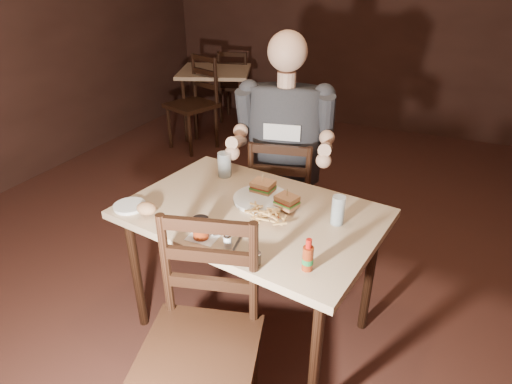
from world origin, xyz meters
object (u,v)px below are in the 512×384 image
at_px(main_table, 252,224).
at_px(bg_table, 215,77).
at_px(bg_chair_near, 191,105).
at_px(chair_near, 199,353).
at_px(diner, 284,124).
at_px(hot_sauce, 308,255).
at_px(syrup_dispenser, 201,228).
at_px(glass_right, 338,210).
at_px(chair_far, 283,199).
at_px(dinner_plate, 262,200).
at_px(bg_chair_far, 237,86).
at_px(side_plate, 130,207).
at_px(glass_left, 224,165).

xyz_separation_m(main_table, bg_table, (-1.76, 2.76, -0.01)).
bearing_deg(bg_chair_near, chair_near, -37.52).
xyz_separation_m(main_table, diner, (-0.08, 0.64, 0.32)).
distance_m(bg_table, hot_sauce, 3.77).
distance_m(bg_table, syrup_dispenser, 3.49).
height_order(main_table, bg_chair_near, bg_chair_near).
xyz_separation_m(diner, glass_right, (0.50, -0.58, -0.17)).
relative_size(chair_far, dinner_plate, 3.24).
height_order(chair_near, bg_chair_far, chair_near).
distance_m(chair_far, bg_chair_far, 3.10).
bearing_deg(chair_far, glass_right, 116.57).
height_order(chair_far, side_plate, chair_far).
xyz_separation_m(chair_far, diner, (0.01, -0.05, 0.54)).
xyz_separation_m(hot_sauce, syrup_dispenser, (-0.50, 0.02, -0.02)).
relative_size(diner, dinner_plate, 3.68).
xyz_separation_m(chair_near, bg_chair_near, (-1.84, 2.88, 0.00)).
xyz_separation_m(bg_table, hot_sauce, (2.16, -3.09, 0.16)).
relative_size(chair_far, bg_chair_near, 0.93).
height_order(main_table, side_plate, side_plate).
relative_size(chair_far, syrup_dispenser, 9.27).
relative_size(bg_chair_near, glass_left, 6.98).
relative_size(chair_near, bg_chair_far, 1.08).
xyz_separation_m(bg_chair_far, hot_sauce, (2.16, -3.64, 0.38)).
relative_size(bg_table, dinner_plate, 3.61).
bearing_deg(hot_sauce, syrup_dispenser, 177.90).
distance_m(main_table, bg_table, 3.27).
bearing_deg(dinner_plate, main_table, -93.31).
bearing_deg(glass_right, chair_near, -114.73).
bearing_deg(chair_near, dinner_plate, 80.13).
height_order(bg_table, glass_left, glass_left).
height_order(hot_sauce, side_plate, hot_sauce).
bearing_deg(bg_table, glass_left, -59.51).
distance_m(dinner_plate, glass_left, 0.37).
distance_m(chair_near, bg_chair_near, 3.41).
bearing_deg(bg_chair_near, chair_far, -22.42).
height_order(bg_chair_near, diner, diner).
bearing_deg(glass_left, side_plate, -116.69).
relative_size(bg_chair_near, glass_right, 7.01).
bearing_deg(syrup_dispenser, hot_sauce, 6.31).
bearing_deg(side_plate, dinner_plate, 30.24).
relative_size(glass_left, side_plate, 0.90).
relative_size(chair_far, bg_chair_far, 1.01).
distance_m(main_table, glass_left, 0.45).
xyz_separation_m(chair_near, bg_chair_far, (-1.84, 3.98, -0.04)).
height_order(bg_table, chair_far, chair_far).
height_order(bg_chair_near, glass_right, bg_chair_near).
relative_size(glass_left, glass_right, 1.01).
bearing_deg(main_table, chair_near, -83.20).
bearing_deg(hot_sauce, chair_near, -132.99).
distance_m(chair_far, bg_chair_near, 2.25).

